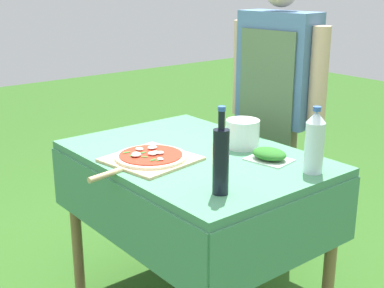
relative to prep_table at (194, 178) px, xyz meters
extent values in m
cube|color=#478960|center=(0.00, 0.00, 0.10)|extent=(1.14, 0.81, 0.04)
cube|color=#478960|center=(0.00, -0.41, -0.06)|extent=(1.14, 0.01, 0.28)
cube|color=#478960|center=(0.00, 0.41, -0.06)|extent=(1.14, 0.01, 0.28)
cube|color=#478960|center=(-0.57, 0.00, -0.06)|extent=(0.01, 0.81, 0.28)
cube|color=#478960|center=(0.57, 0.00, -0.06)|extent=(0.01, 0.81, 0.28)
cylinder|color=olive|center=(-0.51, -0.35, -0.30)|extent=(0.05, 0.05, 0.76)
cylinder|color=olive|center=(-0.51, 0.35, -0.30)|extent=(0.05, 0.05, 0.76)
cylinder|color=olive|center=(0.51, 0.35, -0.30)|extent=(0.05, 0.05, 0.76)
cylinder|color=#70604C|center=(-0.09, 0.72, -0.29)|extent=(0.11, 0.11, 0.79)
cylinder|color=#70604C|center=(-0.25, 0.70, -0.29)|extent=(0.11, 0.11, 0.79)
cube|color=#4C7099|center=(-0.17, 0.71, 0.40)|extent=(0.44, 0.22, 0.59)
cube|color=#56704C|center=(-0.16, 0.61, 0.17)|extent=(0.34, 0.04, 0.86)
cylinder|color=tan|center=(0.08, 0.74, 0.37)|extent=(0.09, 0.09, 0.52)
cylinder|color=tan|center=(-0.42, 0.69, 0.37)|extent=(0.09, 0.09, 0.52)
cube|color=#D1B27F|center=(-0.04, -0.20, 0.12)|extent=(0.38, 0.38, 0.01)
cylinder|color=#D1B27F|center=(0.00, -0.45, 0.12)|extent=(0.05, 0.16, 0.02)
cylinder|color=beige|center=(-0.04, -0.20, 0.13)|extent=(0.31, 0.31, 0.01)
cylinder|color=red|center=(-0.04, -0.20, 0.14)|extent=(0.27, 0.27, 0.00)
ellipsoid|color=white|center=(-0.06, -0.27, 0.15)|extent=(0.05, 0.05, 0.02)
ellipsoid|color=white|center=(0.04, -0.22, 0.15)|extent=(0.03, 0.03, 0.01)
ellipsoid|color=white|center=(-0.10, -0.16, 0.15)|extent=(0.05, 0.05, 0.01)
ellipsoid|color=white|center=(-0.02, -0.17, 0.15)|extent=(0.04, 0.04, 0.01)
ellipsoid|color=white|center=(-0.12, -0.21, 0.15)|extent=(0.04, 0.03, 0.01)
ellipsoid|color=white|center=(-0.03, -0.21, 0.15)|extent=(0.04, 0.04, 0.01)
ellipsoid|color=white|center=(-0.04, -0.18, 0.15)|extent=(0.04, 0.04, 0.01)
ellipsoid|color=white|center=(-0.06, -0.26, 0.15)|extent=(0.04, 0.04, 0.02)
ellipsoid|color=#286B23|center=(0.05, -0.23, 0.14)|extent=(0.02, 0.03, 0.00)
ellipsoid|color=#286B23|center=(-0.07, -0.28, 0.14)|extent=(0.04, 0.03, 0.00)
ellipsoid|color=#286B23|center=(-0.08, -0.22, 0.14)|extent=(0.02, 0.04, 0.00)
ellipsoid|color=#286B23|center=(-0.02, -0.25, 0.14)|extent=(0.03, 0.03, 0.00)
ellipsoid|color=#286B23|center=(0.03, -0.24, 0.14)|extent=(0.03, 0.04, 0.00)
ellipsoid|color=#286B23|center=(-0.12, -0.27, 0.14)|extent=(0.02, 0.04, 0.00)
cylinder|color=black|center=(0.41, -0.21, 0.23)|extent=(0.06, 0.06, 0.24)
cylinder|color=black|center=(0.41, -0.21, 0.39)|extent=(0.02, 0.02, 0.07)
cylinder|color=#335BB2|center=(0.41, -0.21, 0.43)|extent=(0.03, 0.03, 0.02)
cylinder|color=silver|center=(0.48, 0.22, 0.22)|extent=(0.08, 0.08, 0.21)
cone|color=silver|center=(0.48, 0.22, 0.34)|extent=(0.08, 0.08, 0.05)
cylinder|color=#335BB2|center=(0.48, 0.22, 0.37)|extent=(0.03, 0.03, 0.02)
cube|color=silver|center=(0.27, 0.19, 0.12)|extent=(0.20, 0.17, 0.01)
ellipsoid|color=#286B23|center=(0.27, 0.19, 0.14)|extent=(0.17, 0.14, 0.05)
cylinder|color=silver|center=(0.07, 0.23, 0.18)|extent=(0.15, 0.15, 0.13)
camera|label=1|loc=(1.73, -1.41, 0.86)|focal=50.00mm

